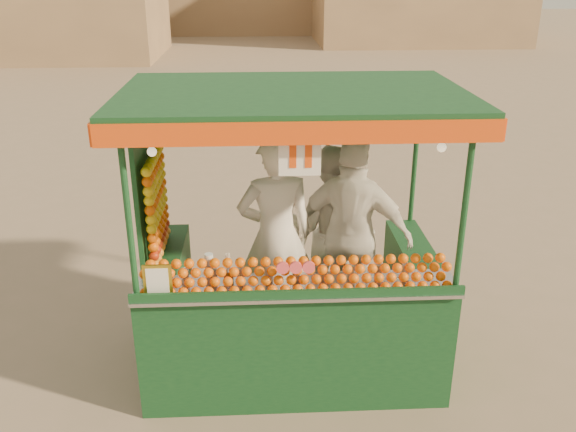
{
  "coord_description": "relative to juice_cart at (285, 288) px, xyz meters",
  "views": [
    {
      "loc": [
        -0.33,
        -4.91,
        3.35
      ],
      "look_at": [
        -0.08,
        -0.13,
        1.37
      ],
      "focal_mm": 38.11,
      "sensor_mm": 36.0,
      "label": 1
    }
  ],
  "objects": [
    {
      "name": "ground",
      "position": [
        0.12,
        0.35,
        -0.8
      ],
      "size": [
        90.0,
        90.0,
        0.0
      ],
      "primitive_type": "plane",
      "color": "#776855",
      "rests_on": "ground"
    },
    {
      "name": "juice_cart",
      "position": [
        0.0,
        0.0,
        0.0
      ],
      "size": [
        2.7,
        1.75,
        2.46
      ],
      "color": "#0E361B",
      "rests_on": "ground"
    },
    {
      "name": "vendor_left",
      "position": [
        -0.07,
        0.2,
        0.38
      ],
      "size": [
        0.71,
        0.52,
        1.8
      ],
      "rotation": [
        0.0,
        0.0,
        3.28
      ],
      "color": "white",
      "rests_on": "ground"
    },
    {
      "name": "vendor_middle",
      "position": [
        0.44,
        0.59,
        0.28
      ],
      "size": [
        0.9,
        0.77,
        1.6
      ],
      "rotation": [
        0.0,
        0.0,
        2.91
      ],
      "color": "white",
      "rests_on": "ground"
    },
    {
      "name": "vendor_right",
      "position": [
        0.6,
        0.24,
        0.37
      ],
      "size": [
        1.12,
        0.79,
        1.77
      ],
      "rotation": [
        0.0,
        0.0,
        2.75
      ],
      "color": "silver",
      "rests_on": "ground"
    }
  ]
}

